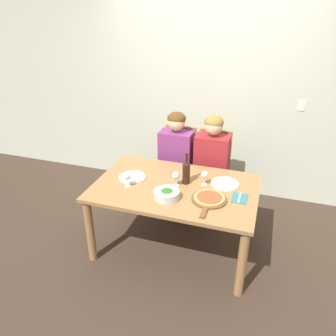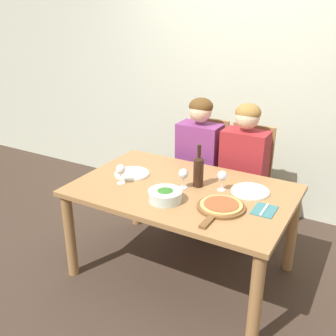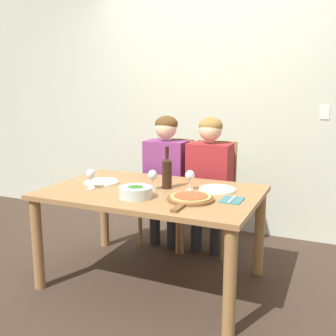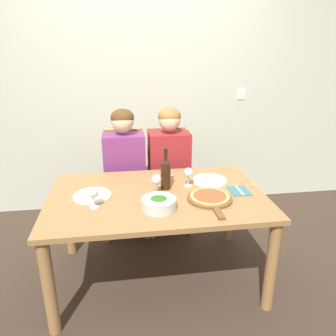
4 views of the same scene
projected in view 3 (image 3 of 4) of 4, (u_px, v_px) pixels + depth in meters
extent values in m
plane|color=#3D2D23|center=(153.00, 280.00, 3.06)|extent=(40.00, 40.00, 0.00)
cube|color=beige|center=(211.00, 100.00, 4.02)|extent=(10.00, 0.05, 2.70)
cube|color=white|center=(325.00, 113.00, 3.58)|extent=(0.08, 0.01, 0.12)
cube|color=#9E7042|center=(152.00, 192.00, 2.92)|extent=(1.57, 1.01, 0.04)
cylinder|color=#9E7042|center=(37.00, 244.00, 2.88)|extent=(0.08, 0.08, 0.69)
cylinder|color=#9E7042|center=(230.00, 283.00, 2.30)|extent=(0.08, 0.08, 0.69)
cylinder|color=#9E7042|center=(104.00, 211.00, 3.68)|extent=(0.08, 0.08, 0.69)
cylinder|color=#9E7042|center=(259.00, 233.00, 3.10)|extent=(0.08, 0.08, 0.69)
cube|color=#9E7042|center=(167.00, 199.00, 3.73)|extent=(0.42, 0.42, 0.04)
cube|color=#9E7042|center=(175.00, 166.00, 3.85)|extent=(0.38, 0.03, 0.54)
cylinder|color=#9E7042|center=(140.00, 225.00, 3.68)|extent=(0.04, 0.04, 0.42)
cylinder|color=#9E7042|center=(178.00, 231.00, 3.53)|extent=(0.04, 0.04, 0.42)
cylinder|color=#9E7042|center=(158.00, 214.00, 4.03)|extent=(0.04, 0.04, 0.42)
cylinder|color=#9E7042|center=(192.00, 218.00, 3.87)|extent=(0.04, 0.04, 0.42)
cube|color=#9E7042|center=(209.00, 204.00, 3.57)|extent=(0.42, 0.42, 0.04)
cube|color=#9E7042|center=(216.00, 169.00, 3.68)|extent=(0.38, 0.03, 0.54)
cylinder|color=#9E7042|center=(182.00, 232.00, 3.52)|extent=(0.04, 0.04, 0.42)
cylinder|color=#9E7042|center=(223.00, 238.00, 3.37)|extent=(0.04, 0.04, 0.42)
cylinder|color=#9E7042|center=(196.00, 219.00, 3.86)|extent=(0.04, 0.04, 0.42)
cylinder|color=#9E7042|center=(234.00, 224.00, 3.71)|extent=(0.04, 0.04, 0.42)
cylinder|color=#28282D|center=(155.00, 221.00, 3.74)|extent=(0.10, 0.10, 0.45)
cylinder|color=#28282D|center=(172.00, 224.00, 3.67)|extent=(0.10, 0.10, 0.45)
cube|color=#7A3370|center=(166.00, 170.00, 3.66)|extent=(0.38, 0.22, 0.54)
cylinder|color=#7A3370|center=(135.00, 189.00, 3.55)|extent=(0.07, 0.31, 0.14)
cylinder|color=#7A3370|center=(175.00, 194.00, 3.39)|extent=(0.07, 0.31, 0.14)
sphere|color=beige|center=(166.00, 128.00, 3.58)|extent=(0.20, 0.20, 0.20)
ellipsoid|color=#563819|center=(166.00, 124.00, 3.59)|extent=(0.21, 0.21, 0.15)
cylinder|color=#28282D|center=(197.00, 227.00, 3.57)|extent=(0.10, 0.10, 0.45)
cylinder|color=#28282D|center=(216.00, 230.00, 3.50)|extent=(0.10, 0.10, 0.45)
cube|color=maroon|center=(209.00, 174.00, 3.49)|extent=(0.38, 0.22, 0.54)
cylinder|color=maroon|center=(178.00, 194.00, 3.38)|extent=(0.07, 0.31, 0.14)
cylinder|color=maroon|center=(223.00, 199.00, 3.22)|extent=(0.07, 0.31, 0.14)
sphere|color=beige|center=(210.00, 130.00, 3.42)|extent=(0.20, 0.20, 0.20)
ellipsoid|color=olive|center=(211.00, 126.00, 3.42)|extent=(0.21, 0.21, 0.15)
cylinder|color=black|center=(167.00, 175.00, 2.95)|extent=(0.07, 0.07, 0.21)
cone|color=black|center=(167.00, 159.00, 2.92)|extent=(0.07, 0.07, 0.03)
cylinder|color=black|center=(167.00, 152.00, 2.91)|extent=(0.03, 0.03, 0.08)
cylinder|color=silver|center=(136.00, 192.00, 2.71)|extent=(0.23, 0.23, 0.08)
ellipsoid|color=#2D6B23|center=(136.00, 192.00, 2.71)|extent=(0.19, 0.19, 0.08)
cylinder|color=silver|center=(102.00, 183.00, 3.12)|extent=(0.27, 0.27, 0.01)
torus|color=silver|center=(102.00, 182.00, 3.12)|extent=(0.27, 0.27, 0.02)
cylinder|color=silver|center=(217.00, 190.00, 2.90)|extent=(0.27, 0.27, 0.01)
torus|color=silver|center=(217.00, 189.00, 2.90)|extent=(0.27, 0.27, 0.02)
cylinder|color=brown|center=(191.00, 199.00, 2.64)|extent=(0.32, 0.32, 0.02)
cube|color=brown|center=(178.00, 208.00, 2.44)|extent=(0.04, 0.14, 0.02)
cylinder|color=tan|center=(191.00, 197.00, 2.64)|extent=(0.28, 0.28, 0.01)
cylinder|color=#AD4C28|center=(191.00, 196.00, 2.64)|extent=(0.23, 0.23, 0.01)
cylinder|color=silver|center=(91.00, 188.00, 2.95)|extent=(0.06, 0.06, 0.01)
cylinder|color=silver|center=(91.00, 183.00, 2.94)|extent=(0.01, 0.01, 0.07)
ellipsoid|color=silver|center=(91.00, 174.00, 2.93)|extent=(0.07, 0.07, 0.08)
ellipsoid|color=maroon|center=(91.00, 176.00, 2.93)|extent=(0.06, 0.06, 0.03)
cylinder|color=silver|center=(190.00, 190.00, 2.91)|extent=(0.06, 0.06, 0.01)
cylinder|color=silver|center=(190.00, 184.00, 2.90)|extent=(0.01, 0.01, 0.07)
ellipsoid|color=silver|center=(190.00, 175.00, 2.89)|extent=(0.07, 0.07, 0.08)
ellipsoid|color=maroon|center=(190.00, 177.00, 2.89)|extent=(0.06, 0.06, 0.03)
cylinder|color=silver|center=(152.00, 189.00, 2.92)|extent=(0.06, 0.06, 0.01)
cylinder|color=silver|center=(152.00, 184.00, 2.92)|extent=(0.01, 0.01, 0.07)
ellipsoid|color=silver|center=(152.00, 175.00, 2.90)|extent=(0.07, 0.07, 0.08)
ellipsoid|color=maroon|center=(152.00, 177.00, 2.90)|extent=(0.06, 0.06, 0.03)
cube|color=#387075|center=(232.00, 200.00, 2.64)|extent=(0.14, 0.18, 0.01)
cube|color=silver|center=(232.00, 199.00, 2.64)|extent=(0.01, 0.17, 0.01)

